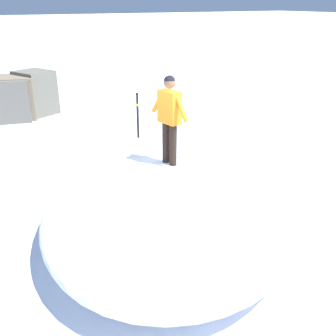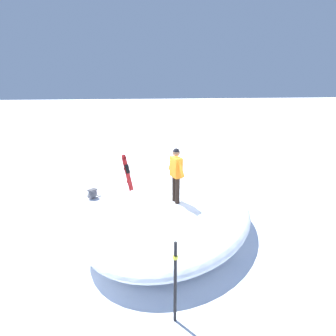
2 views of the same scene
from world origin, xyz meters
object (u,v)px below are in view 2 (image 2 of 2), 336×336
(snowboarder_standing, at_px, (176,171))
(backpack_near, at_px, (92,194))
(snowboard_primary_upright, at_px, (127,173))
(trail_marker_pole, at_px, (175,281))

(snowboarder_standing, distance_m, backpack_near, 4.84)
(snowboard_primary_upright, distance_m, trail_marker_pole, 7.31)
(trail_marker_pole, bearing_deg, snowboard_primary_upright, 91.91)
(snowboarder_standing, xyz_separation_m, snowboard_primary_upright, (-1.09, 4.11, -1.21))
(snowboarder_standing, bearing_deg, trail_marker_pole, -104.85)
(snowboarder_standing, distance_m, snowboard_primary_upright, 4.42)
(trail_marker_pole, bearing_deg, snowboarder_standing, 75.15)
(snowboarder_standing, relative_size, backpack_near, 2.79)
(backpack_near, relative_size, trail_marker_pole, 0.34)
(snowboarder_standing, xyz_separation_m, backpack_near, (-2.59, 3.64, -1.86))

